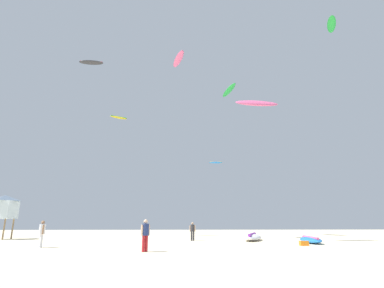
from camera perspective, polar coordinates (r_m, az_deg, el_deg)
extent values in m
plane|color=beige|center=(10.36, 4.96, -23.22)|extent=(120.00, 120.00, 0.00)
cylinder|color=#B21E23|center=(17.25, -8.74, -18.35)|extent=(0.16, 0.16, 0.84)
cylinder|color=#B21E23|center=(17.14, -9.30, -18.35)|extent=(0.16, 0.16, 0.84)
cylinder|color=navy|center=(17.16, -8.92, -15.90)|extent=(0.39, 0.39, 0.63)
cylinder|color=beige|center=(17.29, -8.28, -16.00)|extent=(0.11, 0.11, 0.58)
cylinder|color=beige|center=(17.04, -9.57, -15.97)|extent=(0.11, 0.11, 0.58)
sphere|color=beige|center=(17.16, -8.86, -14.45)|extent=(0.23, 0.23, 0.23)
cylinder|color=silver|center=(22.20, -27.06, -16.19)|extent=(0.15, 0.15, 0.82)
cylinder|color=silver|center=(22.02, -26.95, -16.23)|extent=(0.15, 0.15, 0.82)
cylinder|color=silver|center=(22.08, -26.78, -14.37)|extent=(0.37, 0.37, 0.61)
cylinder|color=#936B4C|center=(22.30, -26.92, -14.40)|extent=(0.11, 0.11, 0.56)
cylinder|color=#936B4C|center=(21.87, -26.65, -14.46)|extent=(0.11, 0.11, 0.56)
sphere|color=#936B4C|center=(22.08, -26.65, -13.28)|extent=(0.22, 0.22, 0.22)
cylinder|color=#2D2D33|center=(27.29, 0.30, -17.25)|extent=(0.15, 0.15, 0.78)
cylinder|color=#2D2D33|center=(27.31, -0.09, -17.25)|extent=(0.15, 0.15, 0.78)
cylinder|color=#2D2D33|center=(27.28, 0.10, -15.82)|extent=(0.36, 0.36, 0.58)
cylinder|color=tan|center=(27.27, 0.56, -15.87)|extent=(0.10, 0.10, 0.54)
cylinder|color=tan|center=(27.30, -0.35, -15.87)|extent=(0.10, 0.10, 0.54)
sphere|color=tan|center=(27.28, 0.10, -14.98)|extent=(0.21, 0.21, 0.21)
ellipsoid|color=white|center=(28.24, 11.49, -17.09)|extent=(3.19, 5.47, 0.65)
cylinder|color=purple|center=(28.23, 11.46, -16.61)|extent=(1.84, 4.64, 0.23)
ellipsoid|color=blue|center=(25.84, 21.75, -16.72)|extent=(1.78, 4.36, 0.47)
cylinder|color=#E5598C|center=(25.83, 21.71, -16.30)|extent=(0.73, 3.88, 0.19)
cylinder|color=#8C704C|center=(35.11, -31.18, -13.74)|extent=(0.14, 0.14, 1.90)
cylinder|color=#8C704C|center=(33.79, -32.37, -13.62)|extent=(0.14, 0.14, 1.90)
cube|color=silver|center=(34.82, -32.45, -10.59)|extent=(2.00, 2.00, 1.70)
pyramid|color=slate|center=(34.88, -32.20, -8.76)|extent=(2.30, 2.30, 0.55)
cube|color=orange|center=(22.74, 20.68, -17.39)|extent=(0.56, 0.36, 0.32)
ellipsoid|color=#2D2D33|center=(44.17, -18.76, 14.58)|extent=(3.26, 1.10, 0.45)
cylinder|color=red|center=(44.24, -18.74, 14.74)|extent=(2.96, 0.29, 0.14)
ellipsoid|color=green|center=(40.48, 25.18, 20.05)|extent=(2.37, 3.44, 0.40)
ellipsoid|color=blue|center=(50.12, 4.56, -3.58)|extent=(2.23, 0.68, 0.29)
cylinder|color=yellow|center=(50.14, 4.56, -3.47)|extent=(2.04, 0.13, 0.10)
ellipsoid|color=#E5598C|center=(34.97, -2.61, 15.95)|extent=(1.80, 3.79, 0.80)
ellipsoid|color=green|center=(42.22, 7.10, 10.18)|extent=(1.97, 4.55, 0.92)
ellipsoid|color=yellow|center=(47.84, -13.86, 4.95)|extent=(2.72, 1.86, 0.67)
cylinder|color=green|center=(47.88, -13.85, 5.09)|extent=(2.24, 1.20, 0.12)
ellipsoid|color=#E5598C|center=(29.17, 12.30, 7.64)|extent=(4.22, 1.44, 1.06)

